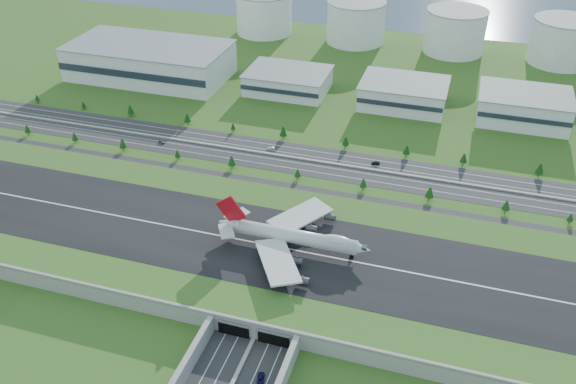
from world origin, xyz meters
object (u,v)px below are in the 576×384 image
(car_5, at_px, (376,163))
(car_7, at_px, (271,148))
(boeing_747, at_px, (293,236))
(car_2, at_px, (261,377))
(car_4, at_px, (162,142))
(fuel_tank_a, at_px, (264,14))

(car_5, height_order, car_7, car_5)
(boeing_747, distance_m, car_5, 103.35)
(car_2, distance_m, car_5, 171.02)
(car_4, bearing_deg, fuel_tank_a, 26.17)
(boeing_747, bearing_deg, car_5, 77.88)
(fuel_tank_a, relative_size, car_2, 8.97)
(car_4, height_order, car_5, car_5)
(boeing_747, height_order, car_2, boeing_747)
(car_2, height_order, car_4, car_4)
(boeing_747, relative_size, car_2, 13.27)
(car_2, xyz_separation_m, car_5, (12.55, 170.56, 0.04))
(boeing_747, bearing_deg, car_2, -83.02)
(car_7, bearing_deg, fuel_tank_a, -172.95)
(boeing_747, distance_m, car_7, 109.42)
(car_5, bearing_deg, car_2, -24.30)
(boeing_747, bearing_deg, fuel_tank_a, 111.27)
(fuel_tank_a, bearing_deg, boeing_747, -68.61)
(car_5, bearing_deg, car_7, -109.17)
(car_5, bearing_deg, fuel_tank_a, -165.74)
(car_4, distance_m, car_5, 134.60)
(car_2, relative_size, car_4, 1.19)
(car_4, bearing_deg, boeing_747, -103.36)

